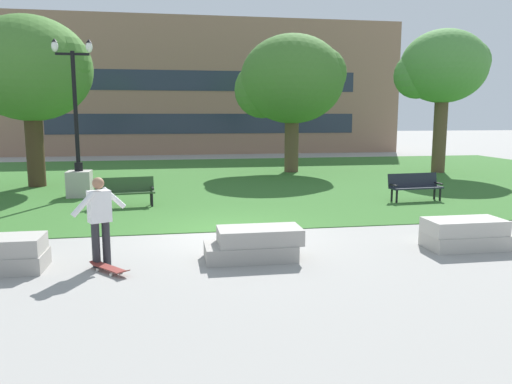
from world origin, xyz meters
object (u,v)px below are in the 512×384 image
Objects in this scene: concrete_block_right at (466,234)px; skateboard at (109,268)px; park_bench_near_right at (415,185)px; concrete_block_left at (254,244)px; park_bench_far_left at (125,190)px; person_skateboarder at (100,216)px; lamp_post_center at (79,166)px.

concrete_block_right is 7.44m from skateboard.
park_bench_near_right is at bearing 33.90° from skateboard.
park_bench_far_left is (-3.04, 6.26, 0.23)m from concrete_block_left.
person_skateboarder is (-2.95, 0.04, 0.66)m from concrete_block_left.
person_skateboarder is at bearing -179.82° from concrete_block_right.
person_skateboarder is at bearing -77.87° from lamp_post_center.
person_skateboarder is (-7.60, -0.02, 0.66)m from concrete_block_right.
concrete_block_left is 3.02m from person_skateboarder.
concrete_block_right is at bearing 3.51° from skateboard.
lamp_post_center is at bearing 102.69° from skateboard.
park_bench_far_left is at bearing 141.13° from concrete_block_right.
lamp_post_center is (-1.73, 2.21, 0.56)m from park_bench_far_left.
person_skateboarder reaches higher than skateboard.
skateboard is at bearing -176.49° from concrete_block_right.
park_bench_far_left is (-0.09, 6.22, -0.43)m from person_skateboarder.
lamp_post_center is (-11.14, 2.72, 0.56)m from park_bench_near_right.
concrete_block_left is 0.36× the size of lamp_post_center.
lamp_post_center is at bearing 102.13° from person_skateboarder.
park_bench_near_right is at bearing -3.08° from park_bench_far_left.
person_skateboarder reaches higher than concrete_block_left.
concrete_block_right reaches higher than skateboard.
concrete_block_left is 6.96m from park_bench_far_left.
person_skateboarder is 1.00m from skateboard.
park_bench_near_right reaches higher than skateboard.
person_skateboarder is 8.63m from lamp_post_center.
concrete_block_right is 0.99× the size of park_bench_near_right.
concrete_block_right is at bearing -106.87° from park_bench_near_right.
park_bench_near_right is at bearing 73.13° from concrete_block_right.
park_bench_far_left is 0.35× the size of lamp_post_center.
lamp_post_center reaches higher than park_bench_far_left.
lamp_post_center reaches higher than person_skateboarder.
concrete_block_right is at bearing 0.18° from person_skateboarder.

